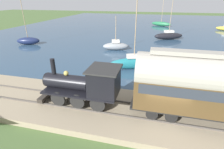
{
  "coord_description": "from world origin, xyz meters",
  "views": [
    {
      "loc": [
        -9.83,
        1.08,
        7.7
      ],
      "look_at": [
        3.96,
        4.5,
        1.43
      ],
      "focal_mm": 28.0,
      "sensor_mm": 36.0,
      "label": 1
    }
  ],
  "objects_px": {
    "passenger_coach": "(212,86)",
    "rowboat_far_out": "(223,63)",
    "steam_locomotive": "(88,83)",
    "sailboat_black": "(169,36)",
    "rowboat_near_shore": "(183,60)",
    "sailboat_gray": "(116,46)",
    "sailboat_green": "(161,24)",
    "sailboat_navy": "(28,41)",
    "rowboat_off_pier": "(207,78)",
    "sailboat_teal": "(134,63)"
  },
  "relations": [
    {
      "from": "sailboat_black",
      "to": "sailboat_gray",
      "type": "bearing_deg",
      "value": 118.64
    },
    {
      "from": "sailboat_navy",
      "to": "sailboat_black",
      "type": "bearing_deg",
      "value": -84.11
    },
    {
      "from": "sailboat_gray",
      "to": "rowboat_near_shore",
      "type": "height_order",
      "value": "sailboat_gray"
    },
    {
      "from": "sailboat_black",
      "to": "rowboat_near_shore",
      "type": "relative_size",
      "value": 4.65
    },
    {
      "from": "sailboat_black",
      "to": "sailboat_green",
      "type": "distance_m",
      "value": 18.17
    },
    {
      "from": "sailboat_gray",
      "to": "sailboat_teal",
      "type": "bearing_deg",
      "value": -167.7
    },
    {
      "from": "steam_locomotive",
      "to": "sailboat_black",
      "type": "relative_size",
      "value": 0.63
    },
    {
      "from": "sailboat_teal",
      "to": "sailboat_black",
      "type": "height_order",
      "value": "sailboat_black"
    },
    {
      "from": "steam_locomotive",
      "to": "rowboat_near_shore",
      "type": "distance_m",
      "value": 15.47
    },
    {
      "from": "steam_locomotive",
      "to": "sailboat_teal",
      "type": "relative_size",
      "value": 0.67
    },
    {
      "from": "rowboat_near_shore",
      "to": "rowboat_far_out",
      "type": "relative_size",
      "value": 0.76
    },
    {
      "from": "sailboat_teal",
      "to": "rowboat_near_shore",
      "type": "bearing_deg",
      "value": -75.72
    },
    {
      "from": "sailboat_green",
      "to": "rowboat_near_shore",
      "type": "xyz_separation_m",
      "value": [
        -31.59,
        -2.56,
        -0.46
      ]
    },
    {
      "from": "steam_locomotive",
      "to": "rowboat_off_pier",
      "type": "height_order",
      "value": "steam_locomotive"
    },
    {
      "from": "passenger_coach",
      "to": "rowboat_near_shore",
      "type": "height_order",
      "value": "passenger_coach"
    },
    {
      "from": "sailboat_green",
      "to": "rowboat_off_pier",
      "type": "relative_size",
      "value": 4.16
    },
    {
      "from": "passenger_coach",
      "to": "sailboat_gray",
      "type": "height_order",
      "value": "sailboat_gray"
    },
    {
      "from": "sailboat_teal",
      "to": "sailboat_black",
      "type": "xyz_separation_m",
      "value": [
        17.49,
        -4.69,
        -0.01
      ]
    },
    {
      "from": "sailboat_navy",
      "to": "rowboat_off_pier",
      "type": "bearing_deg",
      "value": -124.24
    },
    {
      "from": "sailboat_teal",
      "to": "rowboat_near_shore",
      "type": "xyz_separation_m",
      "value": [
        4.03,
        -5.99,
        -0.55
      ]
    },
    {
      "from": "sailboat_green",
      "to": "steam_locomotive",
      "type": "bearing_deg",
      "value": -164.34
    },
    {
      "from": "steam_locomotive",
      "to": "sailboat_gray",
      "type": "bearing_deg",
      "value": 6.02
    },
    {
      "from": "steam_locomotive",
      "to": "rowboat_off_pier",
      "type": "relative_size",
      "value": 2.86
    },
    {
      "from": "sailboat_gray",
      "to": "rowboat_off_pier",
      "type": "xyz_separation_m",
      "value": [
        -8.72,
        -11.54,
        -0.42
      ]
    },
    {
      "from": "sailboat_black",
      "to": "rowboat_near_shore",
      "type": "height_order",
      "value": "sailboat_black"
    },
    {
      "from": "sailboat_green",
      "to": "rowboat_far_out",
      "type": "relative_size",
      "value": 3.24
    },
    {
      "from": "sailboat_gray",
      "to": "sailboat_teal",
      "type": "relative_size",
      "value": 0.58
    },
    {
      "from": "steam_locomotive",
      "to": "rowboat_off_pier",
      "type": "distance_m",
      "value": 12.58
    },
    {
      "from": "sailboat_navy",
      "to": "rowboat_far_out",
      "type": "relative_size",
      "value": 3.38
    },
    {
      "from": "rowboat_off_pier",
      "to": "sailboat_gray",
      "type": "bearing_deg",
      "value": -2.34
    },
    {
      "from": "passenger_coach",
      "to": "rowboat_far_out",
      "type": "distance_m",
      "value": 14.39
    },
    {
      "from": "sailboat_gray",
      "to": "rowboat_near_shore",
      "type": "xyz_separation_m",
      "value": [
        -3.33,
        -9.84,
        -0.46
      ]
    },
    {
      "from": "sailboat_teal",
      "to": "sailboat_green",
      "type": "height_order",
      "value": "sailboat_teal"
    },
    {
      "from": "sailboat_gray",
      "to": "rowboat_far_out",
      "type": "relative_size",
      "value": 1.92
    },
    {
      "from": "passenger_coach",
      "to": "rowboat_near_shore",
      "type": "relative_size",
      "value": 4.55
    },
    {
      "from": "steam_locomotive",
      "to": "sailboat_black",
      "type": "xyz_separation_m",
      "value": [
        26.48,
        -6.82,
        -1.45
      ]
    },
    {
      "from": "sailboat_gray",
      "to": "sailboat_teal",
      "type": "xyz_separation_m",
      "value": [
        -7.36,
        -3.85,
        0.09
      ]
    },
    {
      "from": "sailboat_green",
      "to": "rowboat_off_pier",
      "type": "height_order",
      "value": "sailboat_green"
    },
    {
      "from": "passenger_coach",
      "to": "rowboat_far_out",
      "type": "xyz_separation_m",
      "value": [
        13.17,
        -5.08,
        -2.76
      ]
    },
    {
      "from": "rowboat_far_out",
      "to": "sailboat_black",
      "type": "bearing_deg",
      "value": 32.3
    },
    {
      "from": "passenger_coach",
      "to": "sailboat_green",
      "type": "bearing_deg",
      "value": 2.86
    },
    {
      "from": "rowboat_off_pier",
      "to": "sailboat_black",
      "type": "bearing_deg",
      "value": -46.24
    },
    {
      "from": "passenger_coach",
      "to": "rowboat_far_out",
      "type": "bearing_deg",
      "value": -21.1
    },
    {
      "from": "sailboat_navy",
      "to": "rowboat_off_pier",
      "type": "height_order",
      "value": "sailboat_navy"
    },
    {
      "from": "sailboat_gray",
      "to": "sailboat_green",
      "type": "xyz_separation_m",
      "value": [
        28.26,
        -7.28,
        -0.0
      ]
    },
    {
      "from": "sailboat_black",
      "to": "rowboat_off_pier",
      "type": "height_order",
      "value": "sailboat_black"
    },
    {
      "from": "sailboat_gray",
      "to": "sailboat_black",
      "type": "distance_m",
      "value": 13.25
    },
    {
      "from": "sailboat_teal",
      "to": "sailboat_navy",
      "type": "bearing_deg",
      "value": 50.57
    },
    {
      "from": "sailboat_navy",
      "to": "rowboat_near_shore",
      "type": "height_order",
      "value": "sailboat_navy"
    },
    {
      "from": "sailboat_teal",
      "to": "sailboat_green",
      "type": "relative_size",
      "value": 1.03
    }
  ]
}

